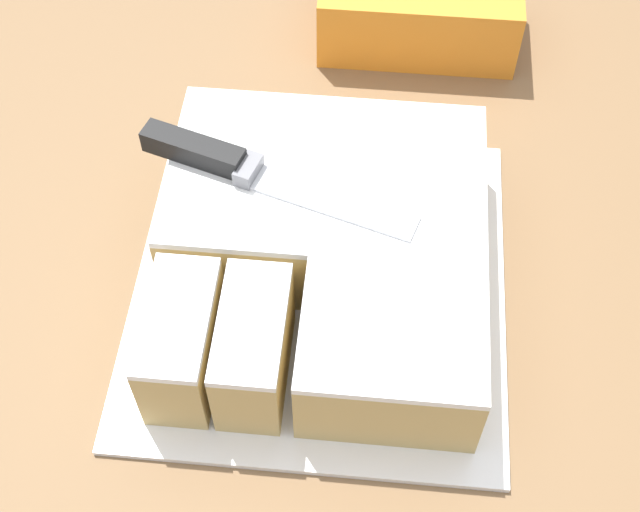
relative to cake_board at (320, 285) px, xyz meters
name	(u,v)px	position (x,y,z in m)	size (l,w,h in m)	color
countertop	(294,405)	(-0.05, 0.10, -0.46)	(1.40, 1.10, 0.92)	brown
cake_board	(320,285)	(0.00, 0.00, 0.00)	(0.34, 0.37, 0.01)	white
cake	(325,253)	(0.00, 0.00, 0.05)	(0.28, 0.31, 0.09)	tan
knife	(227,162)	(-0.09, 0.06, 0.10)	(0.25, 0.10, 0.02)	silver
storage_box	(419,8)	(0.08, 0.35, 0.04)	(0.22, 0.12, 0.08)	orange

